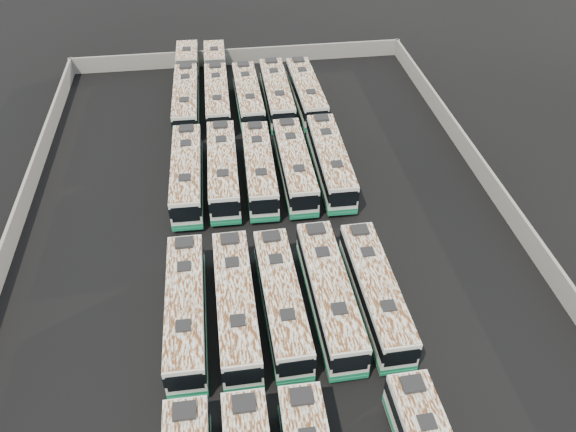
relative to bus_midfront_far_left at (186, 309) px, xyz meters
The scene contains 17 objects.
ground 11.54m from the bus_midfront_far_left, 51.49° to the left, with size 140.00×140.00×0.00m, color black.
perimeter_wall 11.41m from the bus_midfront_far_left, 51.49° to the left, with size 45.20×73.20×2.20m.
bus_midfront_far_left is the anchor object (origin of this frame).
bus_midfront_left 3.68m from the bus_midfront_far_left, ahead, with size 2.89×13.21×3.72m.
bus_midfront_center 7.12m from the bus_midfront_far_left, ahead, with size 3.05×12.93×3.63m.
bus_midfront_right 10.80m from the bus_midfront_far_left, ahead, with size 3.09×13.42×3.77m.
bus_midfront_far_right 14.36m from the bus_midfront_far_left, ahead, with size 2.93×12.88×3.62m.
bus_midback_far_left 17.25m from the bus_midfront_far_left, 89.73° to the left, with size 3.05×13.45×3.78m.
bus_midback_left 17.86m from the bus_midfront_far_left, 78.44° to the left, with size 3.09×13.47×3.78m.
bus_midback_center 18.66m from the bus_midfront_far_left, 67.50° to the left, with size 3.04×13.06×3.67m.
bus_midback_right 20.33m from the bus_midfront_far_left, 58.38° to the left, with size 2.78×13.15×3.71m.
bus_midback_far_right 22.59m from the bus_midfront_far_left, 50.61° to the left, with size 3.00×13.44×3.78m.
bus_back_far_left 35.73m from the bus_midfront_far_left, 89.93° to the left, with size 3.17×20.59×3.73m.
bus_back_left 35.92m from the bus_midfront_far_left, 84.14° to the left, with size 2.97×20.03×3.63m.
bus_back_center 32.85m from the bus_midfront_far_left, 77.23° to the left, with size 2.93×12.98×3.65m.
bus_back_right 33.92m from the bus_midfront_far_left, 71.60° to the left, with size 2.86×13.37×3.77m.
bus_back_far_right 35.11m from the bus_midfront_far_left, 66.04° to the left, with size 3.07×13.29×3.73m.
Camera 1 is at (-3.35, -36.99, 33.94)m, focal length 35.00 mm.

